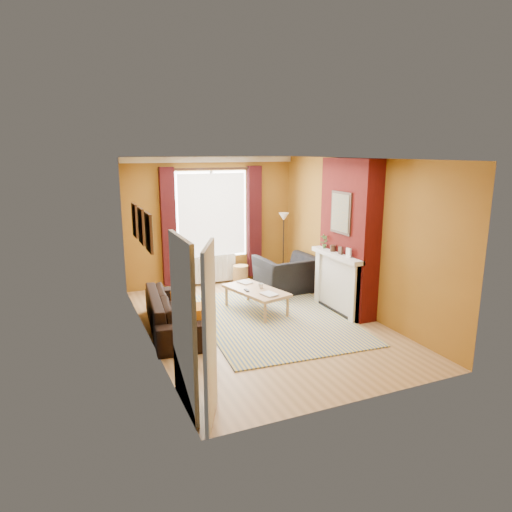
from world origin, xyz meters
The scene contains 12 objects.
ground centered at (0.00, 0.00, 0.00)m, with size 5.50×5.50×0.00m, color olive.
room_walls centered at (0.64, 0.27, 1.39)m, with size 3.82×5.54×2.83m.
striped_rug centered at (0.29, 0.13, 0.01)m, with size 2.71×3.59×0.02m.
sofa centered at (-1.42, 0.32, 0.32)m, with size 2.16×0.84×0.63m, color black.
armchair centered at (1.23, 1.47, 0.38)m, with size 1.17×1.02×0.76m, color black.
coffee_table centered at (0.15, 0.60, 0.39)m, with size 0.96×1.43×0.43m.
wicker_stool centered at (0.55, 2.40, 0.21)m, with size 0.41×0.41×0.42m.
floor_lamp centered at (1.55, 2.28, 1.24)m, with size 0.29×0.29×1.57m.
book_a centered at (0.12, 0.17, 0.45)m, with size 0.22×0.30×0.03m, color #999999.
book_b centered at (0.02, 1.04, 0.44)m, with size 0.21×0.28×0.02m, color #999999.
mug centered at (0.26, 0.62, 0.48)m, with size 0.10×0.10×0.09m, color #999999.
tv_remote centered at (-0.05, 0.57, 0.45)m, with size 0.05×0.16×0.02m.
Camera 1 is at (-3.02, -6.79, 2.93)m, focal length 32.00 mm.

